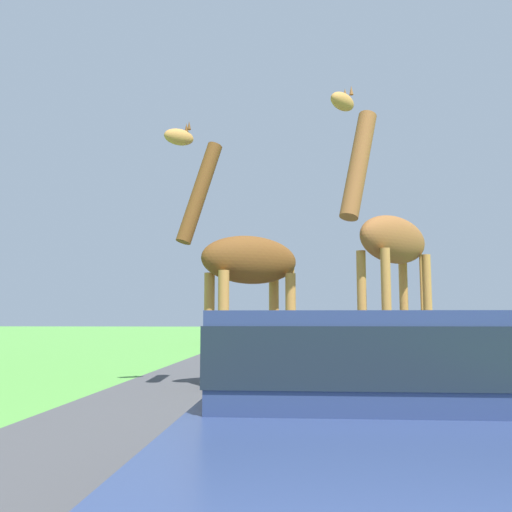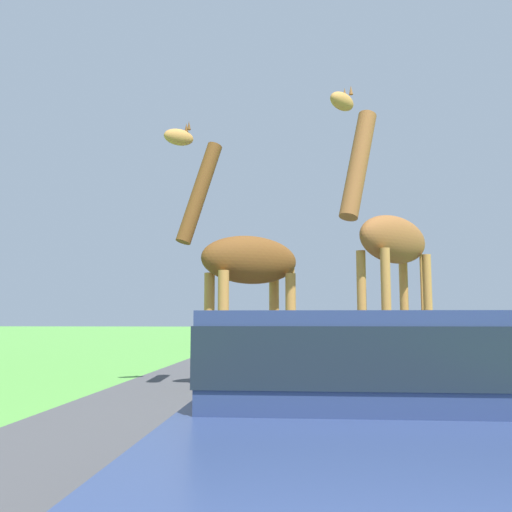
{
  "view_description": "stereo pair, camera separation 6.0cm",
  "coord_description": "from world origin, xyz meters",
  "px_view_note": "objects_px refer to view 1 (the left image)",
  "views": [
    {
      "loc": [
        -0.58,
        0.81,
        1.25
      ],
      "look_at": [
        -1.34,
        10.98,
        2.42
      ],
      "focal_mm": 38.0,
      "sensor_mm": 36.0,
      "label": 1
    },
    {
      "loc": [
        -0.52,
        0.81,
        1.25
      ],
      "look_at": [
        -1.34,
        10.98,
        2.42
      ],
      "focal_mm": 38.0,
      "sensor_mm": 36.0,
      "label": 2
    }
  ],
  "objects_px": {
    "car_lead_maroon": "(371,407)",
    "car_far_ahead": "(263,330)",
    "car_verge_right": "(246,328)",
    "giraffe_near_road": "(245,266)",
    "giraffe_companion": "(389,242)",
    "car_queue_left": "(358,327)",
    "car_queue_right": "(298,338)"
  },
  "relations": [
    {
      "from": "giraffe_companion",
      "to": "car_verge_right",
      "type": "relative_size",
      "value": 1.16
    },
    {
      "from": "giraffe_near_road",
      "to": "car_queue_right",
      "type": "bearing_deg",
      "value": -43.08
    },
    {
      "from": "giraffe_companion",
      "to": "car_far_ahead",
      "type": "relative_size",
      "value": 1.1
    },
    {
      "from": "giraffe_companion",
      "to": "car_queue_right",
      "type": "distance_m",
      "value": 6.3
    },
    {
      "from": "giraffe_companion",
      "to": "car_lead_maroon",
      "type": "height_order",
      "value": "giraffe_companion"
    },
    {
      "from": "car_queue_left",
      "to": "giraffe_companion",
      "type": "bearing_deg",
      "value": -94.55
    },
    {
      "from": "car_queue_right",
      "to": "giraffe_near_road",
      "type": "bearing_deg",
      "value": -100.23
    },
    {
      "from": "giraffe_near_road",
      "to": "car_queue_left",
      "type": "relative_size",
      "value": 1.19
    },
    {
      "from": "car_queue_left",
      "to": "car_queue_right",
      "type": "bearing_deg",
      "value": -104.08
    },
    {
      "from": "giraffe_companion",
      "to": "car_queue_left",
      "type": "height_order",
      "value": "giraffe_companion"
    },
    {
      "from": "giraffe_near_road",
      "to": "car_far_ahead",
      "type": "bearing_deg",
      "value": -31.16
    },
    {
      "from": "giraffe_companion",
      "to": "car_queue_right",
      "type": "relative_size",
      "value": 1.24
    },
    {
      "from": "giraffe_near_road",
      "to": "car_far_ahead",
      "type": "xyz_separation_m",
      "value": [
        -0.33,
        11.15,
        -1.45
      ]
    },
    {
      "from": "car_far_ahead",
      "to": "car_queue_left",
      "type": "bearing_deg",
      "value": 56.33
    },
    {
      "from": "giraffe_companion",
      "to": "car_queue_right",
      "type": "bearing_deg",
      "value": -32.21
    },
    {
      "from": "giraffe_near_road",
      "to": "car_verge_right",
      "type": "distance_m",
      "value": 17.55
    },
    {
      "from": "car_lead_maroon",
      "to": "car_verge_right",
      "type": "height_order",
      "value": "car_verge_right"
    },
    {
      "from": "giraffe_near_road",
      "to": "giraffe_companion",
      "type": "xyz_separation_m",
      "value": [
        2.63,
        -0.3,
        0.39
      ]
    },
    {
      "from": "giraffe_companion",
      "to": "giraffe_near_road",
      "type": "bearing_deg",
      "value": 35.41
    },
    {
      "from": "giraffe_companion",
      "to": "car_queue_left",
      "type": "bearing_deg",
      "value": -52.64
    },
    {
      "from": "giraffe_companion",
      "to": "car_verge_right",
      "type": "height_order",
      "value": "giraffe_companion"
    },
    {
      "from": "giraffe_near_road",
      "to": "car_verge_right",
      "type": "bearing_deg",
      "value": -27.63
    },
    {
      "from": "giraffe_companion",
      "to": "car_far_ahead",
      "type": "xyz_separation_m",
      "value": [
        -2.96,
        11.45,
        -1.84
      ]
    },
    {
      "from": "car_verge_right",
      "to": "car_far_ahead",
      "type": "bearing_deg",
      "value": -78.6
    },
    {
      "from": "car_lead_maroon",
      "to": "car_far_ahead",
      "type": "height_order",
      "value": "car_far_ahead"
    },
    {
      "from": "car_queue_left",
      "to": "car_verge_right",
      "type": "height_order",
      "value": "car_queue_left"
    },
    {
      "from": "car_far_ahead",
      "to": "car_verge_right",
      "type": "xyz_separation_m",
      "value": [
        -1.26,
        6.26,
        -0.02
      ]
    },
    {
      "from": "giraffe_near_road",
      "to": "car_far_ahead",
      "type": "height_order",
      "value": "giraffe_near_road"
    },
    {
      "from": "car_lead_maroon",
      "to": "car_far_ahead",
      "type": "relative_size",
      "value": 0.98
    },
    {
      "from": "giraffe_near_road",
      "to": "car_queue_left",
      "type": "height_order",
      "value": "giraffe_near_road"
    },
    {
      "from": "car_lead_maroon",
      "to": "car_queue_left",
      "type": "bearing_deg",
      "value": 83.81
    },
    {
      "from": "car_queue_right",
      "to": "car_verge_right",
      "type": "height_order",
      "value": "car_verge_right"
    }
  ]
}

